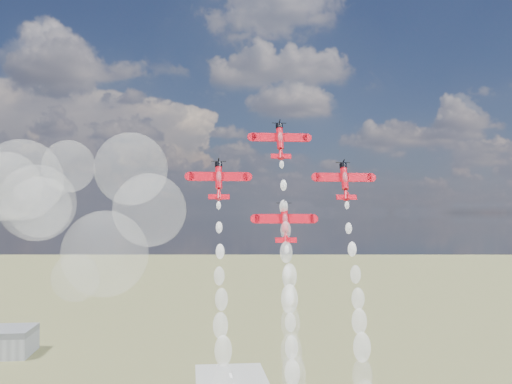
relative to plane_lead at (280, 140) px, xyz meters
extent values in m
cylinder|color=red|center=(0.00, 0.20, 0.53)|extent=(1.49, 3.31, 5.72)
cylinder|color=black|center=(0.00, 1.23, 3.34)|extent=(1.71, 1.97, 1.59)
cube|color=red|center=(0.00, 0.66, 0.70)|extent=(13.02, 0.95, 2.08)
cube|color=white|center=(-3.52, 0.78, 0.66)|extent=(5.12, 0.23, 0.56)
cube|color=white|center=(3.52, 0.78, 0.66)|extent=(5.12, 0.23, 0.56)
cube|color=red|center=(0.00, -1.60, -3.92)|extent=(4.69, 0.52, 1.15)
cube|color=red|center=(0.00, -2.42, -3.85)|extent=(0.15, 2.18, 1.93)
ellipsoid|color=silver|center=(0.00, -0.39, 0.63)|extent=(1.17, 1.89, 2.84)
cone|color=red|center=(0.00, -1.21, -3.16)|extent=(1.49, 2.36, 3.12)
cylinder|color=red|center=(-14.40, -3.26, -8.93)|extent=(1.49, 3.31, 5.72)
cylinder|color=black|center=(-14.40, -2.23, -6.13)|extent=(1.71, 1.97, 1.59)
cube|color=red|center=(-14.40, -2.80, -8.76)|extent=(13.02, 0.95, 2.08)
cube|color=white|center=(-17.92, -2.68, -8.80)|extent=(5.12, 0.23, 0.56)
cube|color=white|center=(-10.88, -2.68, -8.80)|extent=(5.12, 0.23, 0.56)
cube|color=red|center=(-14.40, -5.06, -13.39)|extent=(4.69, 0.52, 1.15)
cube|color=red|center=(-14.40, -5.88, -13.31)|extent=(0.15, 2.18, 1.93)
ellipsoid|color=silver|center=(-14.40, -3.85, -8.83)|extent=(1.17, 1.89, 2.84)
cone|color=red|center=(-14.40, -4.67, -12.62)|extent=(1.49, 2.36, 3.12)
cylinder|color=red|center=(14.40, -3.26, -8.93)|extent=(1.49, 3.31, 5.72)
cylinder|color=black|center=(14.40, -2.23, -6.13)|extent=(1.71, 1.97, 1.59)
cube|color=red|center=(14.40, -2.80, -8.76)|extent=(13.02, 0.95, 2.08)
cube|color=white|center=(10.88, -2.68, -8.80)|extent=(5.12, 0.23, 0.56)
cube|color=white|center=(17.92, -2.68, -8.80)|extent=(5.12, 0.23, 0.56)
cube|color=red|center=(14.40, -5.06, -13.39)|extent=(4.69, 0.52, 1.15)
cube|color=red|center=(14.40, -5.88, -13.31)|extent=(0.15, 2.18, 1.93)
ellipsoid|color=silver|center=(14.40, -3.85, -8.83)|extent=(1.17, 1.89, 2.84)
cone|color=red|center=(14.40, -4.67, -12.62)|extent=(1.49, 2.36, 3.12)
cylinder|color=red|center=(0.00, -6.72, -18.40)|extent=(1.49, 3.31, 5.72)
cylinder|color=black|center=(0.00, -5.70, -15.59)|extent=(1.71, 1.97, 1.59)
cube|color=red|center=(0.00, -6.26, -18.23)|extent=(13.02, 0.95, 2.08)
cube|color=white|center=(-3.52, -6.14, -18.27)|extent=(5.12, 0.23, 0.56)
cube|color=white|center=(3.52, -6.14, -18.27)|extent=(5.12, 0.23, 0.56)
cube|color=red|center=(0.00, -8.52, -22.85)|extent=(4.69, 0.52, 1.15)
cube|color=red|center=(0.00, -9.35, -22.78)|extent=(0.15, 2.18, 1.93)
ellipsoid|color=silver|center=(0.00, -7.31, -18.30)|extent=(1.17, 1.89, 2.84)
cone|color=red|center=(0.00, -8.13, -22.09)|extent=(1.49, 2.36, 3.12)
sphere|color=white|center=(0.06, -2.08, -5.85)|extent=(1.03, 1.03, 1.03)
sphere|color=white|center=(0.16, -4.03, -10.71)|extent=(1.44, 1.44, 1.44)
sphere|color=white|center=(-0.10, -5.91, -15.65)|extent=(1.86, 1.86, 1.86)
sphere|color=white|center=(0.08, -7.47, -20.74)|extent=(2.28, 2.28, 2.28)
sphere|color=white|center=(-0.13, -9.50, -25.38)|extent=(2.70, 2.70, 2.70)
sphere|color=white|center=(0.27, -11.36, -30.35)|extent=(3.12, 3.12, 3.12)
sphere|color=white|center=(-0.01, -12.95, -34.92)|extent=(3.53, 3.53, 3.53)
sphere|color=white|center=(-0.06, -14.50, -39.65)|extent=(3.95, 3.95, 3.95)
sphere|color=white|center=(-0.18, -16.11, -45.19)|extent=(4.37, 4.37, 4.37)
sphere|color=white|center=(-0.01, -17.77, -49.23)|extent=(4.79, 4.79, 4.79)
sphere|color=white|center=(-14.49, -5.50, -15.30)|extent=(1.03, 1.03, 1.03)
sphere|color=white|center=(-14.47, -7.37, -20.09)|extent=(1.44, 1.44, 1.44)
sphere|color=white|center=(-14.35, -9.26, -25.16)|extent=(1.86, 1.86, 1.86)
sphere|color=white|center=(-14.60, -11.06, -30.15)|extent=(2.28, 2.28, 2.28)
sphere|color=white|center=(-14.23, -13.04, -34.77)|extent=(2.70, 2.70, 2.70)
sphere|color=white|center=(-14.51, -14.91, -39.79)|extent=(3.12, 3.12, 3.12)
sphere|color=white|center=(-14.02, -16.28, -44.54)|extent=(3.53, 3.53, 3.53)
sphere|color=white|center=(-14.07, -18.21, -49.86)|extent=(3.95, 3.95, 3.95)
sphere|color=white|center=(14.39, -5.48, -15.19)|extent=(1.03, 1.03, 1.03)
sphere|color=white|center=(14.25, -7.32, -20.36)|extent=(1.44, 1.44, 1.44)
sphere|color=white|center=(14.55, -8.99, -24.86)|extent=(1.86, 1.86, 1.86)
sphere|color=white|center=(14.67, -11.19, -30.12)|extent=(2.28, 2.28, 2.28)
sphere|color=white|center=(14.72, -12.86, -35.10)|extent=(2.70, 2.70, 2.70)
sphere|color=white|center=(14.42, -14.74, -39.52)|extent=(3.12, 3.12, 3.12)
sphere|color=white|center=(14.39, -16.70, -44.43)|extent=(3.53, 3.53, 3.53)
sphere|color=white|center=(14.00, -18.24, -49.73)|extent=(3.95, 3.95, 3.95)
sphere|color=white|center=(0.08, -9.04, -24.80)|extent=(1.03, 1.03, 1.03)
sphere|color=white|center=(-0.09, -10.86, -29.53)|extent=(1.44, 1.44, 1.44)
sphere|color=white|center=(0.02, -12.78, -34.60)|extent=(1.86, 1.86, 1.86)
sphere|color=white|center=(-0.09, -14.60, -39.52)|extent=(2.28, 2.28, 2.28)
sphere|color=white|center=(-0.21, -16.46, -44.15)|extent=(2.70, 2.70, 2.70)
sphere|color=white|center=(-0.27, -17.87, -48.89)|extent=(3.12, 3.12, 3.12)
sphere|color=white|center=(-51.75, 20.04, -5.00)|extent=(13.40, 13.40, 13.40)
sphere|color=white|center=(-50.12, 22.35, -33.67)|extent=(12.49, 12.49, 12.49)
sphere|color=white|center=(-54.92, 4.57, -15.63)|extent=(13.96, 13.96, 13.96)
sphere|color=white|center=(-64.23, 10.30, -10.62)|extent=(16.38, 16.38, 16.38)
sphere|color=white|center=(-30.97, 15.75, -16.22)|extent=(18.53, 18.53, 18.53)
sphere|color=white|center=(-60.83, 11.13, -8.97)|extent=(19.39, 19.39, 19.39)
sphere|color=white|center=(-36.51, 24.90, -5.19)|extent=(19.49, 19.49, 19.49)
sphere|color=white|center=(-60.81, 25.89, -14.29)|extent=(20.16, 20.16, 20.16)
sphere|color=white|center=(-41.78, 15.41, -27.07)|extent=(21.50, 21.50, 21.50)
camera|label=1|loc=(-20.60, -137.03, -16.93)|focal=42.00mm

